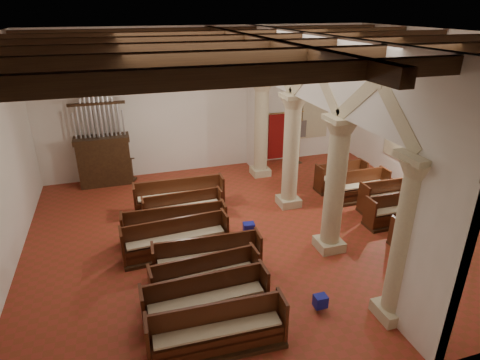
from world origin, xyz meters
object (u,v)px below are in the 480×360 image
object	(u,v)px
aisle_pew_0	(417,234)
pipe_organ	(103,152)
nave_pew_0	(218,336)
processional_banner	(300,147)
lectern	(130,171)

from	to	relation	value
aisle_pew_0	pipe_organ	bearing A→B (deg)	137.59
nave_pew_0	processional_banner	bearing A→B (deg)	58.42
nave_pew_0	aisle_pew_0	distance (m)	7.18
pipe_organ	aisle_pew_0	world-z (taller)	pipe_organ
nave_pew_0	lectern	bearing A→B (deg)	99.18
pipe_organ	nave_pew_0	xyz separation A→B (m)	(2.15, -9.75, -1.01)
pipe_organ	processional_banner	xyz separation A→B (m)	(8.50, -0.20, -0.60)
lectern	processional_banner	xyz separation A→B (m)	(7.57, -0.19, 0.31)
lectern	aisle_pew_0	bearing A→B (deg)	-21.10
processional_banner	nave_pew_0	size ratio (longest dim) A/B	0.74
aisle_pew_0	processional_banner	bearing A→B (deg)	91.40
nave_pew_0	pipe_organ	bearing A→B (deg)	104.47
pipe_organ	lectern	size ratio (longest dim) A/B	3.99
nave_pew_0	aisle_pew_0	world-z (taller)	nave_pew_0
pipe_organ	nave_pew_0	distance (m)	10.03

